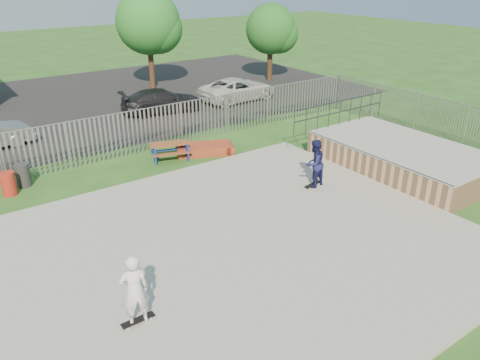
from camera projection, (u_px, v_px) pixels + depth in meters
ground at (222, 254)px, 13.72m from camera, size 120.00×120.00×0.00m
concrete_slab at (222, 252)px, 13.69m from camera, size 15.00×12.00×0.15m
quarter_pipe at (401, 157)px, 19.24m from camera, size 5.50×7.05×2.19m
fence at (176, 166)px, 17.24m from camera, size 26.04×16.02×2.00m
picnic_table at (170, 151)px, 20.44m from camera, size 2.01×1.82×0.70m
funbox at (205, 149)px, 21.00m from camera, size 2.43×1.90×0.43m
trash_bin_red at (8, 184)px, 17.11m from camera, size 0.53×0.53×0.88m
trash_bin_grey at (23, 175)px, 17.80m from camera, size 0.54×0.54×0.89m
parking_lot at (47, 108)px, 27.83m from camera, size 40.00×18.00×0.02m
car_dark at (162, 101)px, 26.79m from camera, size 4.87×2.64×1.34m
car_white at (238, 89)px, 29.19m from camera, size 5.16×2.60×1.40m
tree_mid at (148, 22)px, 30.64m from camera, size 4.21×4.21×6.49m
tree_right at (271, 29)px, 33.16m from camera, size 3.52×3.52×5.43m
skateboard_a at (313, 185)px, 17.61m from camera, size 0.82×0.33×0.08m
skateboard_b at (138, 321)px, 10.85m from camera, size 0.80×0.21×0.08m
skater_navy at (314, 164)px, 17.24m from camera, size 0.99×0.83×1.83m
skater_white at (134, 290)px, 10.48m from camera, size 0.73×0.54×1.83m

